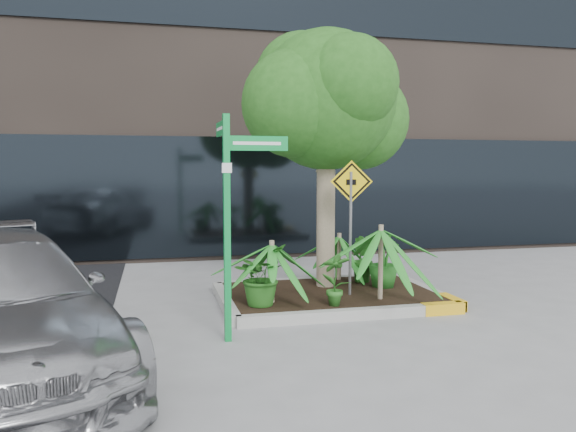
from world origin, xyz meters
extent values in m
plane|color=gray|center=(0.00, 0.00, 0.00)|extent=(80.00, 80.00, 0.00)
cube|color=#9E9E99|center=(0.20, 1.40, 0.07)|extent=(3.20, 0.15, 0.15)
cube|color=#9E9E99|center=(0.20, -0.80, 0.07)|extent=(3.20, 0.15, 0.15)
cube|color=#9E9E99|center=(-1.40, 0.30, 0.07)|extent=(0.15, 2.20, 0.15)
cube|color=#9E9E99|center=(1.80, 0.30, 0.07)|extent=(0.15, 2.20, 0.15)
cube|color=yellow|center=(1.50, -0.80, 0.07)|extent=(0.60, 0.17, 0.15)
cube|color=black|center=(0.20, 0.30, 0.12)|extent=(3.05, 2.05, 0.06)
cylinder|color=tan|center=(0.26, 0.72, 1.36)|extent=(0.29, 0.29, 2.72)
cylinder|color=tan|center=(0.35, 0.72, 2.36)|extent=(0.52, 0.15, 0.88)
sphere|color=#205217|center=(0.26, 0.72, 3.09)|extent=(2.18, 2.18, 2.18)
sphere|color=#205217|center=(0.90, 0.99, 2.81)|extent=(1.63, 1.63, 1.63)
sphere|color=#205217|center=(-0.28, 0.54, 3.00)|extent=(1.63, 1.63, 1.63)
sphere|color=#205217|center=(0.44, 0.17, 3.27)|extent=(1.45, 1.45, 1.45)
sphere|color=#205217|center=(-0.01, 1.17, 3.45)|extent=(1.54, 1.54, 1.54)
cylinder|color=tan|center=(0.76, -0.33, 0.69)|extent=(0.07, 0.07, 1.07)
cylinder|color=tan|center=(-0.80, -0.17, 0.59)|extent=(0.07, 0.07, 0.88)
cylinder|color=tan|center=(0.63, 1.13, 0.55)|extent=(0.07, 0.07, 0.79)
imported|color=#235F1B|center=(-0.99, -0.28, 0.56)|extent=(1.01, 1.01, 0.82)
imported|color=#20641E|center=(1.13, 0.43, 0.59)|extent=(0.69, 0.69, 0.87)
imported|color=#296A20|center=(0.01, -0.55, 0.52)|extent=(0.42, 0.42, 0.74)
imported|color=#205C1A|center=(0.95, 0.81, 0.55)|extent=(0.59, 0.59, 0.79)
cube|color=#0D8F3B|center=(-1.57, -1.31, 1.32)|extent=(0.08, 0.08, 2.65)
cube|color=#0D8F3B|center=(-1.21, -1.30, 2.32)|extent=(0.74, 0.05, 0.17)
cube|color=#0D8F3B|center=(-1.58, -0.95, 2.51)|extent=(0.05, 0.74, 0.17)
cube|color=white|center=(-1.21, -1.31, 2.32)|extent=(0.57, 0.02, 0.04)
cube|color=white|center=(-1.60, -0.95, 2.51)|extent=(0.02, 0.57, 0.04)
cube|color=white|center=(-1.57, -1.35, 2.03)|extent=(0.11, 0.01, 0.11)
cylinder|color=slate|center=(0.41, -0.01, 1.06)|extent=(0.08, 0.13, 1.83)
cube|color=yellow|center=(0.41, -0.03, 1.84)|extent=(0.59, 0.20, 0.61)
cube|color=black|center=(0.41, -0.05, 1.84)|extent=(0.52, 0.17, 0.54)
cube|color=yellow|center=(0.41, -0.05, 1.84)|extent=(0.44, 0.14, 0.46)
cube|color=black|center=(0.40, -0.05, 1.83)|extent=(0.14, 0.05, 0.08)
camera|label=1|loc=(-2.39, -7.75, 2.04)|focal=35.00mm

